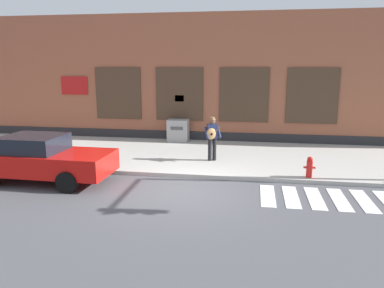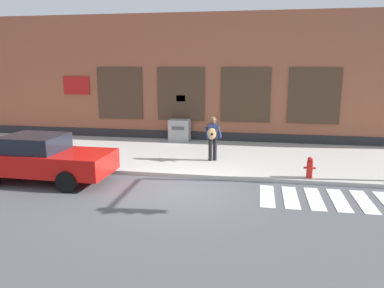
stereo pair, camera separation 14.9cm
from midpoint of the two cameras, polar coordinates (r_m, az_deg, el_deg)
The scene contains 8 objects.
ground_plane at distance 11.56m, azimuth -1.61°, elevation -7.07°, with size 160.00×160.00×0.00m, color #4C4C51.
sidewalk at distance 15.49m, azimuth 1.35°, elevation -1.81°, with size 28.00×5.88×0.14m.
building_backdrop at distance 19.94m, azimuth 3.43°, elevation 10.01°, with size 28.00×4.06×6.14m.
crosswalk at distance 11.72m, azimuth 24.42°, elevation -7.90°, with size 5.78×1.90×0.01m.
red_car at distance 13.21m, azimuth -22.37°, elevation -2.06°, with size 4.64×2.06×1.53m.
busker at distance 14.28m, azimuth 2.79°, elevation 1.21°, with size 0.78×0.66×1.68m.
utility_box at distance 18.03m, azimuth -2.35°, elevation 2.09°, with size 0.99×0.69×1.04m.
fire_hydrant at distance 12.86m, azimuth 17.16°, elevation -3.38°, with size 0.38×0.20×0.70m.
Camera 1 is at (2.04, -10.72, 3.80)m, focal length 35.00 mm.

